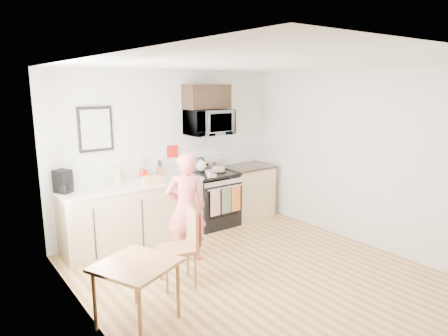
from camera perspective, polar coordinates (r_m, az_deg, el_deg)
floor at (r=5.19m, az=5.50°, el=-15.44°), size 4.60×4.60×0.00m
back_wall at (r=6.59m, az=-7.81°, el=2.33°), size 4.00×0.04×2.60m
left_wall at (r=3.74m, az=-17.59°, el=-5.45°), size 0.04×4.60×2.60m
right_wall at (r=6.25m, az=19.50°, el=1.24°), size 0.04×4.60×2.60m
ceiling at (r=4.62m, az=6.15°, el=14.56°), size 4.00×4.60×0.04m
window at (r=4.43m, az=-20.78°, el=0.33°), size 0.06×1.40×1.50m
cabinet_left at (r=6.19m, az=-12.75°, el=-6.60°), size 2.10×0.60×0.90m
countertop_left at (r=6.06m, az=-12.95°, el=-2.38°), size 2.14×0.64×0.04m
cabinet_right at (r=7.32m, az=3.39°, el=-3.43°), size 0.84×0.60×0.90m
countertop_right at (r=7.21m, az=3.43°, el=0.17°), size 0.88×0.64×0.04m
range at (r=6.84m, az=-1.64°, el=-4.64°), size 0.76×0.70×1.16m
microwave at (r=6.67m, az=-2.22°, el=6.53°), size 0.76×0.51×0.42m
upper_cabinet at (r=6.68m, az=-2.48°, el=10.15°), size 0.76×0.35×0.40m
wall_art at (r=6.03m, az=-17.88°, el=5.31°), size 0.50×0.04×0.65m
wall_trivet at (r=6.60m, az=-7.36°, el=2.36°), size 0.20×0.02×0.20m
person at (r=5.41m, az=-5.43°, el=-5.68°), size 0.64×0.53×1.50m
dining_table at (r=4.15m, az=-12.43°, el=-14.09°), size 0.80×0.80×0.66m
chair at (r=4.85m, az=-5.16°, el=-9.55°), size 0.53×0.50×0.95m
knife_block at (r=6.32m, az=-9.13°, el=-0.56°), size 0.10×0.13×0.19m
utensil_crock at (r=6.33m, az=-11.51°, el=-0.23°), size 0.12×0.12×0.35m
fruit_bowl at (r=6.20m, az=-11.02°, el=-1.44°), size 0.23×0.23×0.09m
milk_carton at (r=6.07m, az=-15.15°, el=-1.12°), size 0.09×0.09×0.24m
coffee_maker at (r=5.81m, az=-22.00°, el=-1.87°), size 0.25×0.29×0.31m
bread_bag at (r=5.93m, az=-10.17°, el=-1.79°), size 0.31×0.15×0.11m
cake at (r=6.76m, az=-0.78°, el=-0.20°), size 0.26×0.26×0.09m
kettle at (r=6.80m, az=-3.37°, el=0.39°), size 0.19×0.19×0.24m
pot at (r=6.42m, az=-1.88°, el=-0.78°), size 0.19×0.33×0.10m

